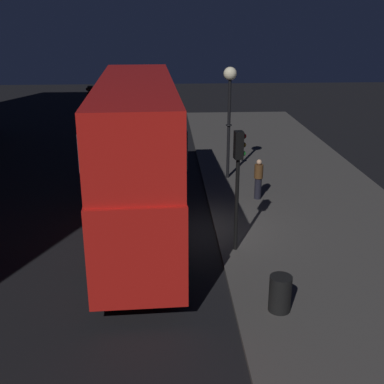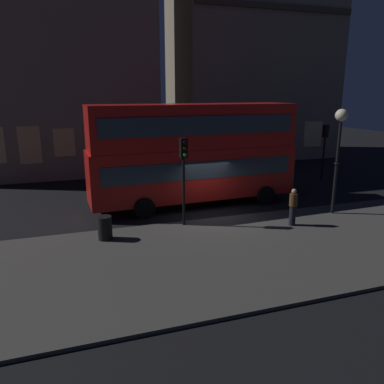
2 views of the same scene
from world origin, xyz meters
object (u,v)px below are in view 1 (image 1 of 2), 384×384
traffic_light_far_side (91,106)px  street_lamp (230,92)px  double_decker_bus (138,153)px  pedestrian (258,179)px  traffic_light_near_kerb (238,166)px  litter_bin (280,293)px

traffic_light_far_side → street_lamp: street_lamp is taller
double_decker_bus → pedestrian: bearing=-58.8°
pedestrian → traffic_light_far_side: bearing=-88.1°
traffic_light_near_kerb → traffic_light_far_side: traffic_light_near_kerb is taller
double_decker_bus → street_lamp: 7.16m
street_lamp → pedestrian: (-2.88, -0.89, -3.11)m
traffic_light_near_kerb → street_lamp: bearing=-10.0°
street_lamp → pedestrian: 4.33m
traffic_light_near_kerb → street_lamp: size_ratio=0.77×
double_decker_bus → litter_bin: 6.77m
litter_bin → traffic_light_near_kerb: bearing=10.1°
pedestrian → double_decker_bus: bearing=-11.2°
traffic_light_far_side → pedestrian: (-7.29, -7.66, -1.76)m
street_lamp → litter_bin: (-11.05, 0.03, -3.49)m
traffic_light_far_side → pedestrian: bearing=43.3°
street_lamp → pedestrian: bearing=-162.7°
double_decker_bus → street_lamp: bearing=-34.7°
street_lamp → pedestrian: size_ratio=3.01×
traffic_light_near_kerb → pedestrian: traffic_light_near_kerb is taller
traffic_light_far_side → street_lamp: (-4.42, -6.77, 1.35)m
double_decker_bus → traffic_light_near_kerb: double_decker_bus is taller
traffic_light_near_kerb → double_decker_bus: bearing=59.2°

